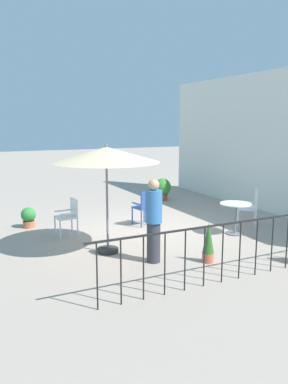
{
  "coord_description": "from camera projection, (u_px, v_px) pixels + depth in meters",
  "views": [
    {
      "loc": [
        8.33,
        -4.21,
        2.62
      ],
      "look_at": [
        0.0,
        -0.11,
        0.96
      ],
      "focal_mm": 36.01,
      "sensor_mm": 36.0,
      "label": 1
    }
  ],
  "objects": [
    {
      "name": "ground_plane",
      "position": [
        148.0,
        229.0,
        9.65
      ],
      "size": [
        60.0,
        60.0,
        0.0
      ],
      "primitive_type": "plane",
      "color": "#A89688"
    },
    {
      "name": "villa_facade",
      "position": [
        278.0,
        143.0,
        11.12
      ],
      "size": [
        10.41,
        0.3,
        4.13
      ],
      "primitive_type": "cube",
      "color": "silver",
      "rests_on": "ground"
    },
    {
      "name": "terrace_railing",
      "position": [
        240.0,
        240.0,
        6.48
      ],
      "size": [
        0.03,
        5.45,
        1.01
      ],
      "color": "black",
      "rests_on": "ground"
    },
    {
      "name": "patio_umbrella_0",
      "position": [
        106.0,
        156.0,
        7.6
      ],
      "size": [
        2.13,
        2.13,
        2.23
      ],
      "color": "#2D2D2D",
      "rests_on": "ground"
    },
    {
      "name": "cafe_table_0",
      "position": [
        235.0,
        213.0,
        9.16
      ],
      "size": [
        0.75,
        0.75,
        0.75
      ],
      "color": "silver",
      "rests_on": "ground"
    },
    {
      "name": "patio_chair_0",
      "position": [
        145.0,
        205.0,
        9.94
      ],
      "size": [
        0.52,
        0.49,
        0.92
      ],
      "color": "#2B4C94",
      "rests_on": "ground"
    },
    {
      "name": "patio_chair_1",
      "position": [
        69.0,
        214.0,
        9.04
      ],
      "size": [
        0.46,
        0.48,
        0.88
      ],
      "color": "white",
      "rests_on": "ground"
    },
    {
      "name": "patio_chair_2",
      "position": [
        251.0,
        205.0,
        9.84
      ],
      "size": [
        0.67,
        0.67,
        0.98
      ],
      "color": "white",
      "rests_on": "ground"
    },
    {
      "name": "potted_plant_1",
      "position": [
        28.0,
        217.0,
        9.78
      ],
      "size": [
        0.37,
        0.37,
        0.52
      ],
      "color": "#B36441",
      "rests_on": "ground"
    },
    {
      "name": "potted_plant_2",
      "position": [
        208.0,
        243.0,
        7.31
      ],
      "size": [
        0.23,
        0.23,
        0.78
      ],
      "color": "#CE6242",
      "rests_on": "ground"
    },
    {
      "name": "potted_plant_3",
      "position": [
        162.0,
        188.0,
        13.25
      ],
      "size": [
        0.59,
        0.59,
        0.76
      ],
      "color": "#964933",
      "rests_on": "ground"
    },
    {
      "name": "standing_person",
      "position": [
        154.0,
        220.0,
        7.25
      ],
      "size": [
        0.43,
        0.43,
        1.61
      ],
      "color": "#33333D",
      "rests_on": "ground"
    }
  ]
}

